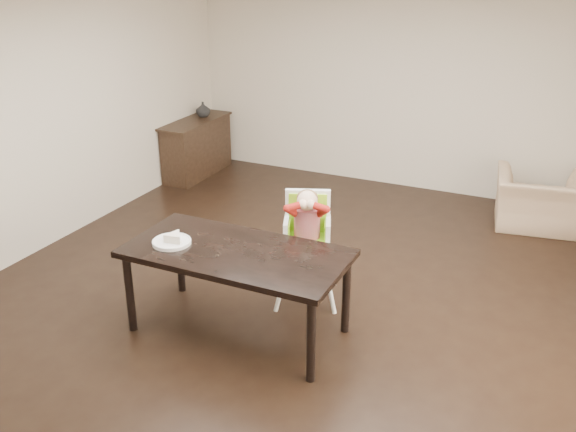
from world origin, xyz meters
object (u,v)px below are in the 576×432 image
Objects in this scene: armchair at (541,192)px; sideboard at (197,147)px; high_chair at (307,222)px; dining_table at (236,259)px.

sideboard is at bearing -7.58° from armchair.
sideboard is (-2.76, 2.49, -0.35)m from high_chair.
sideboard is (-4.54, -0.10, -0.03)m from armchair.
sideboard is at bearing 127.22° from dining_table.
armchair is at bearing 58.35° from dining_table.
sideboard reaches higher than dining_table.
armchair is at bearing 34.13° from high_chair.
high_chair reaches higher than armchair.
high_chair is 3.16m from armchair.
dining_table is 1.85× the size of armchair.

